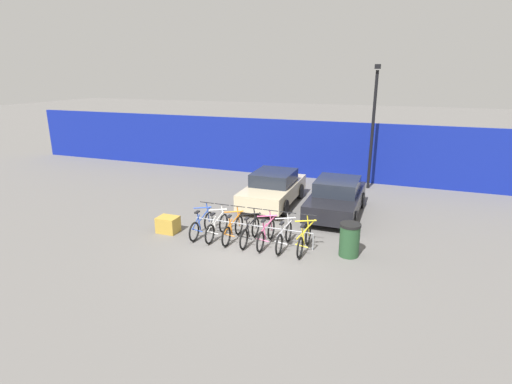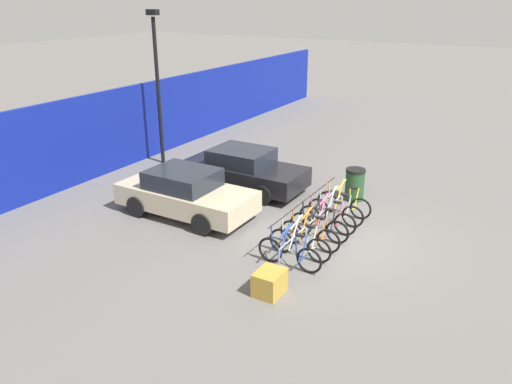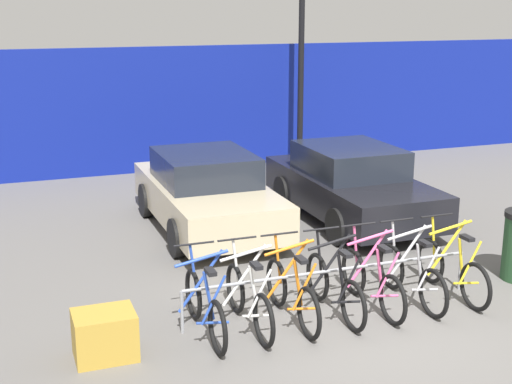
# 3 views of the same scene
# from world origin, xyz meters

# --- Properties ---
(ground_plane) EXTENTS (120.00, 120.00, 0.00)m
(ground_plane) POSITION_xyz_m (0.00, 0.00, 0.00)
(ground_plane) COLOR #605E5B
(hoarding_wall) EXTENTS (36.00, 0.16, 2.98)m
(hoarding_wall) POSITION_xyz_m (0.00, 9.50, 1.49)
(hoarding_wall) COLOR navy
(hoarding_wall) RESTS_ON ground
(bike_rack) EXTENTS (4.11, 0.04, 0.57)m
(bike_rack) POSITION_xyz_m (-0.19, 0.68, 0.49)
(bike_rack) COLOR gray
(bike_rack) RESTS_ON ground
(bicycle_blue) EXTENTS (0.68, 1.71, 1.05)m
(bicycle_blue) POSITION_xyz_m (-1.97, 0.53, 0.38)
(bicycle_blue) COLOR black
(bicycle_blue) RESTS_ON ground
(bicycle_white) EXTENTS (0.68, 1.71, 1.05)m
(bicycle_white) POSITION_xyz_m (-1.40, 0.53, 0.38)
(bicycle_white) COLOR black
(bicycle_white) RESTS_ON ground
(bicycle_orange) EXTENTS (0.68, 1.71, 1.05)m
(bicycle_orange) POSITION_xyz_m (-0.82, 0.53, 0.38)
(bicycle_orange) COLOR black
(bicycle_orange) RESTS_ON ground
(bicycle_black) EXTENTS (0.68, 1.71, 1.05)m
(bicycle_black) POSITION_xyz_m (-0.21, 0.53, 0.38)
(bicycle_black) COLOR black
(bicycle_black) RESTS_ON ground
(bicycle_pink) EXTENTS (0.68, 1.71, 1.05)m
(bicycle_pink) POSITION_xyz_m (0.34, 0.53, 0.38)
(bicycle_pink) COLOR black
(bicycle_pink) RESTS_ON ground
(bicycle_silver) EXTENTS (0.68, 1.71, 1.05)m
(bicycle_silver) POSITION_xyz_m (0.94, 0.53, 0.38)
(bicycle_silver) COLOR black
(bicycle_silver) RESTS_ON ground
(bicycle_yellow) EXTENTS (0.68, 1.71, 1.05)m
(bicycle_yellow) POSITION_xyz_m (1.59, 0.53, 0.38)
(bicycle_yellow) COLOR black
(bicycle_yellow) RESTS_ON ground
(car_beige) EXTENTS (1.91, 4.14, 1.40)m
(car_beige) POSITION_xyz_m (-0.74, 4.60, 0.69)
(car_beige) COLOR #C1B28E
(car_beige) RESTS_ON ground
(car_black) EXTENTS (1.91, 4.16, 1.40)m
(car_black) POSITION_xyz_m (1.95, 4.25, 0.69)
(car_black) COLOR black
(car_black) RESTS_ON ground
(lamp_post) EXTENTS (0.24, 0.44, 5.69)m
(lamp_post) POSITION_xyz_m (2.78, 8.50, 3.19)
(lamp_post) COLOR black
(lamp_post) RESTS_ON ground
(trash_bin) EXTENTS (0.63, 0.63, 1.03)m
(trash_bin) POSITION_xyz_m (2.94, 0.69, 0.52)
(trash_bin) COLOR #234728
(trash_bin) RESTS_ON ground
(cargo_crate) EXTENTS (0.70, 0.56, 0.55)m
(cargo_crate) POSITION_xyz_m (-3.21, 0.38, 0.28)
(cargo_crate) COLOR #B28C33
(cargo_crate) RESTS_ON ground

